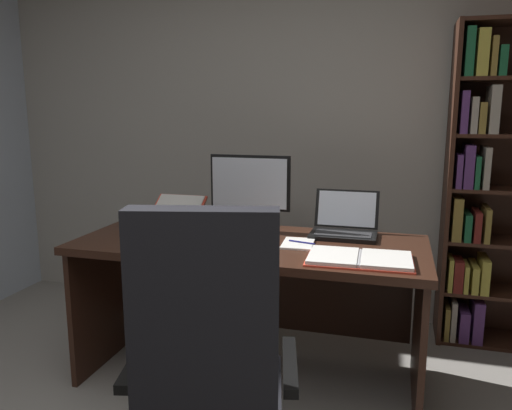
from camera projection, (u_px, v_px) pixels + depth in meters
wall_back at (281, 123)px, 3.46m from camera, size 4.68×0.12×2.64m
desk at (254, 274)px, 2.66m from camera, size 1.77×0.75×0.76m
bookshelf at (506, 192)px, 2.94m from camera, size 0.87×0.31×1.91m
office_chair at (210, 386)px, 1.73m from camera, size 0.68×0.60×1.13m
monitor at (250, 193)px, 2.76m from camera, size 0.45×0.16×0.41m
laptop at (344, 226)px, 2.65m from camera, size 0.34×0.29×0.23m
keyboard at (227, 245)px, 2.43m from camera, size 0.42×0.15×0.02m
computer_mouse at (170, 239)px, 2.50m from camera, size 0.06×0.10×0.04m
reading_stand_with_book at (177, 210)px, 2.95m from camera, size 0.31×0.23×0.15m
open_binder at (360, 259)px, 2.21m from camera, size 0.47×0.30×0.02m
notepad at (298, 244)px, 2.48m from camera, size 0.16×0.22×0.01m
pen at (302, 242)px, 2.47m from camera, size 0.14×0.04×0.01m
coffee_mug at (129, 220)px, 2.83m from camera, size 0.09×0.09×0.09m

